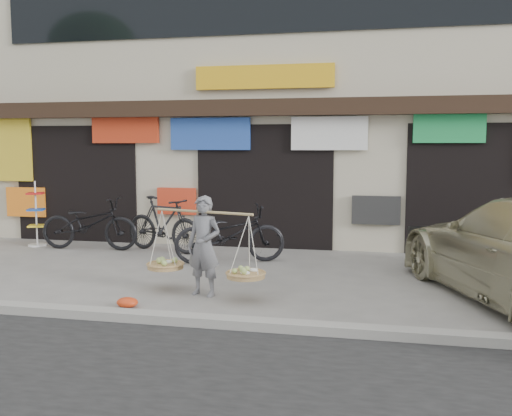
% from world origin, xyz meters
% --- Properties ---
extents(ground, '(70.00, 70.00, 0.00)m').
position_xyz_m(ground, '(0.00, 0.00, 0.00)').
color(ground, gray).
rests_on(ground, ground).
extents(kerb, '(70.00, 0.25, 0.12)m').
position_xyz_m(kerb, '(0.00, -2.00, 0.06)').
color(kerb, gray).
rests_on(kerb, ground).
extents(shophouse_block, '(14.00, 6.32, 7.00)m').
position_xyz_m(shophouse_block, '(-0.00, 6.42, 3.45)').
color(shophouse_block, '#C0B69B').
rests_on(shophouse_block, ground).
extents(street_vendor, '(1.93, 0.91, 1.51)m').
position_xyz_m(street_vendor, '(-0.11, -0.61, 0.69)').
color(street_vendor, slate).
rests_on(street_vendor, ground).
extents(bike_0, '(2.21, 0.88, 1.14)m').
position_xyz_m(bike_0, '(-3.66, 2.50, 0.57)').
color(bike_0, black).
rests_on(bike_0, ground).
extents(bike_1, '(2.04, 1.19, 1.18)m').
position_xyz_m(bike_1, '(-2.00, 2.59, 0.59)').
color(bike_1, black).
rests_on(bike_1, ground).
extents(bike_2, '(2.25, 1.51, 1.12)m').
position_xyz_m(bike_2, '(-0.33, 1.79, 0.56)').
color(bike_2, black).
rests_on(bike_2, ground).
extents(display_rack, '(0.45, 0.45, 1.46)m').
position_xyz_m(display_rack, '(-5.04, 2.65, 0.59)').
color(display_rack, silver).
rests_on(display_rack, ground).
extents(red_bag, '(0.31, 0.25, 0.14)m').
position_xyz_m(red_bag, '(-0.98, -1.45, 0.07)').
color(red_bag, red).
rests_on(red_bag, ground).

